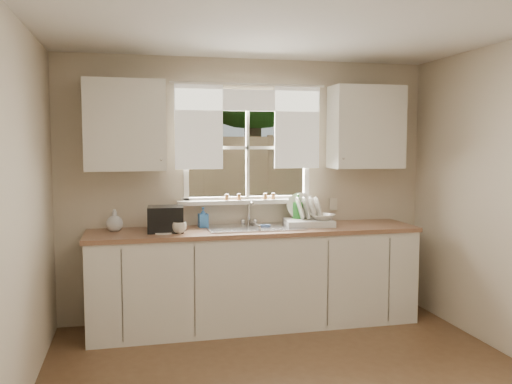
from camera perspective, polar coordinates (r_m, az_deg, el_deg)
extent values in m
cube|color=beige|center=(5.37, -0.85, -6.87)|extent=(3.60, 0.02, 1.15)
cube|color=beige|center=(5.29, -0.87, 12.00)|extent=(3.60, 0.02, 0.35)
cube|color=beige|center=(5.14, -14.10, 4.52)|extent=(1.20, 0.02, 1.00)
cube|color=beige|center=(5.63, 11.20, 4.61)|extent=(1.20, 0.02, 1.00)
cube|color=beige|center=(3.24, -25.27, -3.13)|extent=(0.02, 4.00, 2.50)
cube|color=silver|center=(3.43, 6.58, 18.80)|extent=(3.60, 4.00, 0.02)
cube|color=white|center=(5.30, -0.90, -0.73)|extent=(1.30, 0.06, 0.05)
cube|color=white|center=(5.30, -0.92, 10.10)|extent=(1.30, 0.06, 0.05)
cube|color=white|center=(5.18, -7.43, 4.63)|extent=(0.05, 0.06, 1.05)
cube|color=white|center=(5.43, 5.31, 4.67)|extent=(0.05, 0.06, 1.05)
cube|color=white|center=(5.27, -0.91, 4.68)|extent=(0.03, 0.04, 1.00)
cube|color=white|center=(5.27, -0.91, 4.68)|extent=(1.20, 0.04, 0.03)
cube|color=white|center=(5.25, -0.76, -1.02)|extent=(1.38, 0.14, 0.04)
cylinder|color=white|center=(5.23, -0.73, 11.26)|extent=(1.50, 0.02, 0.02)
cube|color=white|center=(5.13, -6.03, 6.88)|extent=(0.45, 0.02, 0.80)
cube|color=white|center=(5.33, 4.33, 6.82)|extent=(0.45, 0.02, 0.80)
cube|color=white|center=(5.22, -0.75, 9.62)|extent=(1.40, 0.02, 0.20)
cube|color=white|center=(5.10, -0.08, -9.13)|extent=(3.00, 0.62, 0.87)
cube|color=#8C6146|center=(5.01, -0.08, -4.08)|extent=(3.04, 0.65, 0.04)
cube|color=white|center=(4.97, -13.61, 6.82)|extent=(0.70, 0.33, 0.80)
cube|color=white|center=(5.45, 11.51, 6.69)|extent=(0.70, 0.33, 0.80)
cube|color=beige|center=(5.53, 8.13, -1.28)|extent=(0.08, 0.01, 0.12)
cylinder|color=brown|center=(5.20, -1.79, -0.52)|extent=(0.04, 0.04, 0.06)
cylinder|color=brown|center=(5.26, 0.99, -0.45)|extent=(0.04, 0.04, 0.06)
cylinder|color=brown|center=(5.28, 1.83, -0.44)|extent=(0.04, 0.04, 0.06)
cylinder|color=brown|center=(5.18, -3.10, -0.54)|extent=(0.04, 0.04, 0.06)
cube|color=#335421|center=(10.34, -6.72, -4.47)|extent=(20.00, 10.00, 0.02)
cube|color=#8B6C4D|center=(8.25, -5.25, -0.43)|extent=(8.00, 0.10, 1.80)
cube|color=maroon|center=(11.65, -13.47, 2.04)|extent=(3.00, 3.00, 2.20)
cube|color=black|center=(11.66, -13.60, 8.18)|extent=(3.20, 3.20, 0.30)
cylinder|color=#423021|center=(11.42, -0.34, 4.63)|extent=(0.36, 0.36, 3.20)
sphere|color=#214716|center=(11.65, -0.34, 16.52)|extent=(4.00, 4.00, 4.00)
sphere|color=#214716|center=(13.02, -6.83, 17.50)|extent=(3.20, 3.20, 3.20)
cube|color=#B7B7BC|center=(5.04, -0.15, -4.70)|extent=(0.84, 0.46, 0.18)
cube|color=#B7B7BC|center=(5.03, -0.15, -3.74)|extent=(0.88, 0.50, 0.01)
cube|color=#B7B7BC|center=(5.03, -0.15, -4.03)|extent=(0.02, 0.41, 0.14)
cylinder|color=silver|center=(5.26, -0.76, -2.21)|extent=(0.03, 0.03, 0.22)
cylinder|color=silver|center=(5.17, -0.57, -1.11)|extent=(0.02, 0.18, 0.02)
sphere|color=silver|center=(5.26, -1.40, -3.09)|extent=(0.05, 0.05, 0.05)
sphere|color=silver|center=(5.28, -0.12, -3.05)|extent=(0.05, 0.05, 0.05)
cube|color=silver|center=(5.19, 5.57, -3.22)|extent=(0.48, 0.39, 0.06)
cylinder|color=white|center=(5.27, 4.66, -1.45)|extent=(0.27, 0.10, 0.25)
cylinder|color=white|center=(5.15, 4.61, -1.71)|extent=(0.09, 0.23, 0.22)
cylinder|color=white|center=(5.16, 5.26, -1.69)|extent=(0.09, 0.23, 0.22)
cylinder|color=white|center=(5.18, 5.91, -1.68)|extent=(0.09, 0.23, 0.22)
cylinder|color=white|center=(5.19, 6.56, -1.67)|extent=(0.09, 0.23, 0.22)
imported|color=silver|center=(5.18, 7.02, -2.62)|extent=(0.28, 0.28, 0.05)
imported|color=green|center=(5.26, 4.42, -1.80)|extent=(0.15, 0.15, 0.30)
imported|color=#3473C5|center=(5.08, -5.59, -2.67)|extent=(0.10, 0.10, 0.19)
imported|color=beige|center=(5.00, -14.68, -2.90)|extent=(0.17, 0.17, 0.19)
cylinder|color=white|center=(4.81, -9.70, -4.22)|extent=(0.18, 0.18, 0.01)
imported|color=silver|center=(4.77, -8.08, -3.73)|extent=(0.14, 0.14, 0.10)
cube|color=black|center=(4.87, -9.50, -2.83)|extent=(0.33, 0.29, 0.23)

